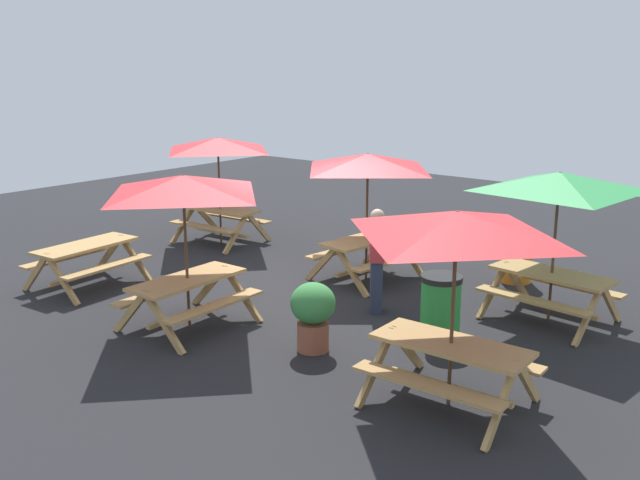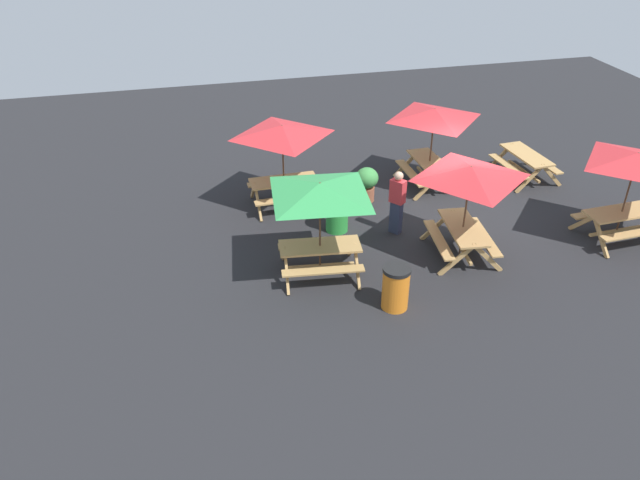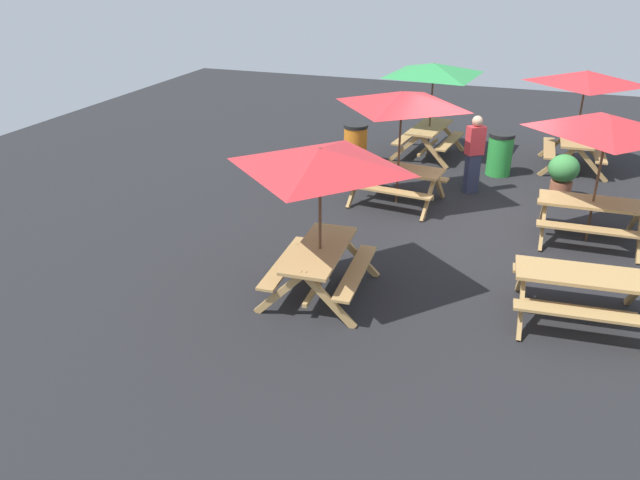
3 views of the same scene
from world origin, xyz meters
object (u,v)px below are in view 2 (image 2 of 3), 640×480
(trash_bin_green, at_px, (337,213))
(picnic_table_2, at_px, (320,196))
(picnic_table_3, at_px, (434,120))
(picnic_table_5, at_px, (526,160))
(trash_bin_orange, at_px, (396,287))
(picnic_table_0, at_px, (470,179))
(picnic_table_1, at_px, (635,165))
(person_standing, at_px, (397,201))
(picnic_table_4, at_px, (282,137))
(potted_plant_0, at_px, (367,182))

(trash_bin_green, bearing_deg, picnic_table_2, 63.97)
(picnic_table_3, bearing_deg, picnic_table_5, 84.62)
(picnic_table_2, distance_m, trash_bin_orange, 2.48)
(picnic_table_2, distance_m, picnic_table_3, 5.49)
(trash_bin_orange, bearing_deg, trash_bin_green, -84.12)
(picnic_table_2, xyz_separation_m, picnic_table_3, (-4.10, -3.65, 0.00))
(picnic_table_0, xyz_separation_m, picnic_table_1, (-4.06, 0.24, 0.00))
(picnic_table_5, distance_m, person_standing, 5.18)
(picnic_table_5, xyz_separation_m, trash_bin_orange, (5.79, 4.98, -0.07))
(person_standing, bearing_deg, picnic_table_4, 11.80)
(picnic_table_3, relative_size, person_standing, 1.40)
(trash_bin_orange, bearing_deg, person_standing, -109.93)
(picnic_table_0, distance_m, trash_bin_orange, 3.08)
(picnic_table_0, xyz_separation_m, picnic_table_3, (-0.67, -3.65, 0.00))
(picnic_table_5, distance_m, trash_bin_green, 6.35)
(picnic_table_1, distance_m, picnic_table_5, 3.96)
(picnic_table_3, relative_size, picnic_table_5, 1.23)
(picnic_table_3, distance_m, trash_bin_green, 3.99)
(picnic_table_1, xyz_separation_m, picnic_table_2, (7.49, -0.24, 0.00))
(picnic_table_2, bearing_deg, picnic_table_0, -173.45)
(picnic_table_0, relative_size, trash_bin_green, 2.38)
(picnic_table_4, height_order, person_standing, picnic_table_4)
(picnic_table_2, bearing_deg, picnic_table_3, -131.77)
(trash_bin_orange, distance_m, person_standing, 3.12)
(picnic_table_1, bearing_deg, potted_plant_0, -35.25)
(picnic_table_4, bearing_deg, trash_bin_green, 121.15)
(picnic_table_0, distance_m, picnic_table_1, 4.07)
(potted_plant_0, bearing_deg, picnic_table_4, -6.50)
(picnic_table_0, height_order, picnic_table_1, same)
(picnic_table_4, height_order, picnic_table_5, picnic_table_4)
(picnic_table_0, xyz_separation_m, potted_plant_0, (1.34, -3.17, -1.43))
(trash_bin_orange, height_order, person_standing, person_standing)
(picnic_table_1, bearing_deg, picnic_table_5, -85.66)
(picnic_table_1, distance_m, picnic_table_3, 5.16)
(picnic_table_1, height_order, person_standing, picnic_table_1)
(potted_plant_0, bearing_deg, trash_bin_orange, 79.68)
(picnic_table_1, distance_m, potted_plant_0, 6.55)
(picnic_table_5, relative_size, trash_bin_green, 1.93)
(picnic_table_0, xyz_separation_m, person_standing, (1.14, -1.36, -1.10))
(picnic_table_4, distance_m, trash_bin_orange, 5.38)
(picnic_table_0, relative_size, person_standing, 1.40)
(person_standing, bearing_deg, picnic_table_1, -144.88)
(picnic_table_1, bearing_deg, person_standing, -20.00)
(trash_bin_green, relative_size, person_standing, 0.59)
(picnic_table_0, height_order, picnic_table_4, same)
(picnic_table_1, xyz_separation_m, potted_plant_0, (5.40, -3.41, -1.43))
(picnic_table_4, relative_size, person_standing, 1.40)
(picnic_table_1, xyz_separation_m, picnic_table_3, (3.39, -3.89, 0.00))
(picnic_table_2, bearing_deg, trash_bin_orange, 134.95)
(picnic_table_5, distance_m, trash_bin_orange, 7.64)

